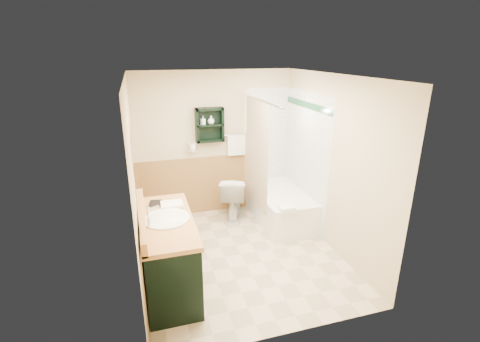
% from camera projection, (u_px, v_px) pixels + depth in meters
% --- Properties ---
extents(floor, '(3.00, 3.00, 0.00)m').
position_uv_depth(floor, '(241.00, 254.00, 4.82)').
color(floor, beige).
rests_on(floor, ground).
extents(back_wall, '(2.60, 0.04, 2.40)m').
position_uv_depth(back_wall, '(215.00, 144.00, 5.80)').
color(back_wall, beige).
rests_on(back_wall, ground).
extents(left_wall, '(0.04, 3.00, 2.40)m').
position_uv_depth(left_wall, '(133.00, 184.00, 4.07)').
color(left_wall, beige).
rests_on(left_wall, ground).
extents(right_wall, '(0.04, 3.00, 2.40)m').
position_uv_depth(right_wall, '(332.00, 164.00, 4.78)').
color(right_wall, beige).
rests_on(right_wall, ground).
extents(ceiling, '(2.60, 3.00, 0.04)m').
position_uv_depth(ceiling, '(241.00, 74.00, 4.02)').
color(ceiling, white).
rests_on(ceiling, back_wall).
extents(wainscot_left, '(2.98, 2.98, 1.00)m').
position_uv_depth(wainscot_left, '(142.00, 236.00, 4.31)').
color(wainscot_left, '#B9814B').
rests_on(wainscot_left, left_wall).
extents(wainscot_back, '(2.58, 2.58, 1.00)m').
position_uv_depth(wainscot_back, '(216.00, 184.00, 6.00)').
color(wainscot_back, '#B9814B').
rests_on(wainscot_back, back_wall).
extents(mirror_frame, '(1.30, 1.30, 1.00)m').
position_uv_depth(mirror_frame, '(135.00, 174.00, 3.49)').
color(mirror_frame, brown).
rests_on(mirror_frame, left_wall).
extents(mirror_glass, '(1.20, 1.20, 0.90)m').
position_uv_depth(mirror_glass, '(136.00, 174.00, 3.49)').
color(mirror_glass, white).
rests_on(mirror_glass, left_wall).
extents(tile_right, '(1.50, 1.50, 2.10)m').
position_uv_depth(tile_right, '(305.00, 159.00, 5.50)').
color(tile_right, white).
rests_on(tile_right, right_wall).
extents(tile_back, '(0.95, 0.95, 2.10)m').
position_uv_depth(tile_back, '(273.00, 149.00, 6.09)').
color(tile_back, white).
rests_on(tile_back, back_wall).
extents(tile_accent, '(1.50, 1.50, 0.10)m').
position_uv_depth(tile_accent, '(307.00, 105.00, 5.22)').
color(tile_accent, '#154C2A').
rests_on(tile_accent, right_wall).
extents(wall_shelf, '(0.45, 0.15, 0.55)m').
position_uv_depth(wall_shelf, '(210.00, 125.00, 5.56)').
color(wall_shelf, black).
rests_on(wall_shelf, back_wall).
extents(hair_dryer, '(0.10, 0.24, 0.18)m').
position_uv_depth(hair_dryer, '(192.00, 147.00, 5.61)').
color(hair_dryer, white).
rests_on(hair_dryer, back_wall).
extents(towel_bar, '(0.40, 0.06, 0.40)m').
position_uv_depth(towel_bar, '(236.00, 135.00, 5.78)').
color(towel_bar, white).
rests_on(towel_bar, back_wall).
extents(curtain_rod, '(0.03, 1.60, 0.03)m').
position_uv_depth(curtain_rod, '(261.00, 100.00, 4.98)').
color(curtain_rod, silver).
rests_on(curtain_rod, back_wall).
extents(shower_curtain, '(1.05, 1.05, 1.70)m').
position_uv_depth(shower_curtain, '(256.00, 154.00, 5.42)').
color(shower_curtain, '#C2B293').
rests_on(shower_curtain, curtain_rod).
extents(vanity, '(0.59, 1.41, 0.89)m').
position_uv_depth(vanity, '(169.00, 254.00, 4.03)').
color(vanity, black).
rests_on(vanity, ground).
extents(bathtub, '(0.76, 1.50, 0.51)m').
position_uv_depth(bathtub, '(279.00, 205.00, 5.76)').
color(bathtub, white).
rests_on(bathtub, ground).
extents(toilet, '(0.63, 0.83, 0.72)m').
position_uv_depth(toilet, '(234.00, 197.00, 5.82)').
color(toilet, white).
rests_on(toilet, ground).
extents(counter_towel, '(0.26, 0.21, 0.04)m').
position_uv_depth(counter_towel, '(172.00, 204.00, 4.21)').
color(counter_towel, white).
rests_on(counter_towel, vanity).
extents(vanity_book, '(0.15, 0.05, 0.20)m').
position_uv_depth(vanity_book, '(148.00, 197.00, 4.23)').
color(vanity_book, black).
rests_on(vanity_book, vanity).
extents(tub_towel, '(0.22, 0.18, 0.07)m').
position_uv_depth(tub_towel, '(287.00, 208.00, 4.96)').
color(tub_towel, white).
rests_on(tub_towel, bathtub).
extents(soap_bottle_a, '(0.11, 0.15, 0.06)m').
position_uv_depth(soap_bottle_a, '(203.00, 123.00, 5.51)').
color(soap_bottle_a, white).
rests_on(soap_bottle_a, wall_shelf).
extents(soap_bottle_b, '(0.15, 0.16, 0.11)m').
position_uv_depth(soap_bottle_b, '(211.00, 121.00, 5.54)').
color(soap_bottle_b, white).
rests_on(soap_bottle_b, wall_shelf).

